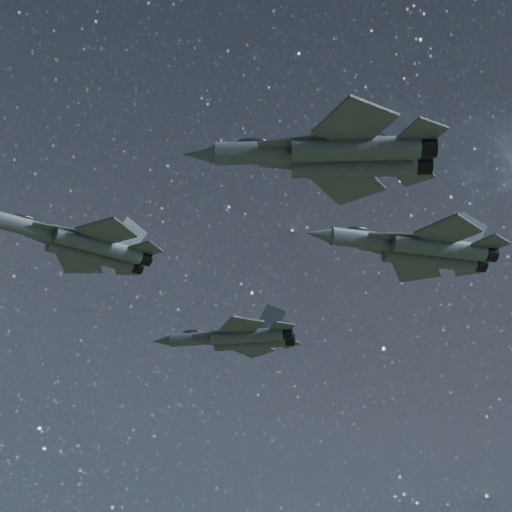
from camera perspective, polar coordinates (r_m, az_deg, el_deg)
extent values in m
cylinder|color=#394147|center=(75.95, -14.37, 1.69)|extent=(7.05, 3.86, 1.47)
ellipsoid|color=#1B2231|center=(76.06, -15.11, 2.37)|extent=(2.45, 1.73, 0.73)
cube|color=#394147|center=(77.15, -10.94, 0.74)|extent=(7.73, 4.08, 1.23)
cylinder|color=#394147|center=(76.27, -10.45, 0.69)|extent=(7.93, 4.20, 1.47)
cylinder|color=#394147|center=(77.85, -10.97, 0.11)|extent=(7.93, 4.20, 1.47)
cylinder|color=black|center=(77.64, -7.49, -0.11)|extent=(1.63, 1.71, 1.36)
cylinder|color=black|center=(79.18, -8.05, -0.67)|extent=(1.63, 1.71, 1.36)
cube|color=#394147|center=(75.22, -12.86, 1.71)|extent=(5.01, 1.87, 0.11)
cube|color=#394147|center=(77.36, -13.49, 0.89)|extent=(4.71, 3.47, 0.11)
cube|color=#394147|center=(74.44, -9.92, 1.58)|extent=(5.40, 5.31, 0.19)
cube|color=#394147|center=(79.79, -11.67, -0.41)|extent=(4.30, 4.67, 0.19)
cube|color=#394147|center=(76.60, -7.36, 0.45)|extent=(3.20, 3.17, 0.14)
cube|color=#394147|center=(80.16, -8.64, -0.83)|extent=(2.52, 2.67, 0.14)
cube|color=#394147|center=(77.78, -8.41, 1.41)|extent=(3.20, 1.06, 3.36)
cube|color=#394147|center=(79.70, -9.09, 0.69)|extent=(3.02, 1.55, 3.36)
cylinder|color=#394147|center=(102.39, -3.65, -5.50)|extent=(7.63, 4.04, 1.59)
cone|color=#394147|center=(103.56, -6.30, -5.65)|extent=(2.78, 2.17, 1.43)
ellipsoid|color=#1B2231|center=(102.96, -4.30, -5.15)|extent=(2.64, 1.83, 0.78)
cube|color=#394147|center=(101.36, -0.72, -5.34)|extent=(8.37, 4.26, 1.32)
cylinder|color=#394147|center=(100.19, -0.60, -5.34)|extent=(8.59, 4.39, 1.59)
cylinder|color=#394147|center=(102.04, -0.39, -5.79)|extent=(8.59, 4.39, 1.59)
cylinder|color=black|center=(99.54, 2.07, -5.16)|extent=(1.74, 1.83, 1.47)
cylinder|color=black|center=(101.40, 2.23, -5.61)|extent=(1.74, 1.83, 1.47)
cube|color=#394147|center=(100.73, -2.81, -5.20)|extent=(5.12, 3.67, 0.12)
cube|color=#394147|center=(103.20, -2.49, -5.79)|extent=(5.40, 1.91, 0.12)
cube|color=#394147|center=(98.10, -0.96, -4.69)|extent=(4.71, 5.10, 0.20)
cube|color=#394147|center=(104.38, -0.27, -6.20)|extent=(5.83, 5.75, 0.20)
cube|color=#394147|center=(98.46, 1.73, -4.77)|extent=(2.76, 2.92, 0.15)
cube|color=#394147|center=(102.73, 2.10, -5.80)|extent=(3.46, 3.43, 0.15)
cube|color=#394147|center=(100.30, 1.05, -4.16)|extent=(3.29, 1.61, 3.62)
cube|color=#394147|center=(102.60, 1.26, -4.73)|extent=(3.47, 1.08, 3.62)
cylinder|color=#394147|center=(64.76, 0.97, 6.90)|extent=(8.49, 3.45, 1.75)
cone|color=#394147|center=(65.03, -3.81, 6.80)|extent=(2.96, 2.10, 1.57)
ellipsoid|color=#1B2231|center=(65.27, -0.23, 7.48)|extent=(2.86, 1.71, 0.86)
cube|color=#394147|center=(64.93, 6.17, 6.92)|extent=(9.35, 3.57, 1.46)
cylinder|color=#394147|center=(63.76, 6.66, 7.14)|extent=(9.59, 3.68, 1.75)
cylinder|color=#394147|center=(65.60, 6.52, 6.00)|extent=(9.59, 3.68, 1.75)
cylinder|color=black|center=(64.43, 11.27, 7.14)|extent=(1.77, 1.89, 1.62)
cylinder|color=black|center=(66.24, 11.00, 6.01)|extent=(1.77, 1.89, 1.62)
cube|color=#394147|center=(63.46, 2.79, 7.62)|extent=(5.85, 3.42, 0.13)
cube|color=#394147|center=(65.93, 2.76, 6.07)|extent=(5.86, 1.34, 0.13)
cube|color=#394147|center=(61.71, 6.61, 8.76)|extent=(5.66, 5.99, 0.22)
cube|color=#394147|center=(67.93, 6.17, 4.87)|extent=(6.42, 6.44, 0.22)
cube|color=#394147|center=(63.32, 11.04, 8.07)|extent=(3.32, 3.46, 0.17)
cube|color=#394147|center=(67.49, 10.44, 5.47)|extent=(3.80, 3.81, 0.17)
cube|color=#394147|center=(65.16, 9.46, 8.81)|extent=(3.79, 1.30, 4.00)
cube|color=#394147|center=(67.40, 9.19, 7.37)|extent=(3.90, 0.71, 4.00)
cylinder|color=#394147|center=(83.59, 7.79, 1.02)|extent=(8.47, 2.20, 1.77)
cone|color=#394147|center=(81.97, 4.21, 1.45)|extent=(2.80, 1.73, 1.59)
ellipsoid|color=#1B2231|center=(83.58, 6.87, 1.64)|extent=(2.76, 1.33, 0.87)
cube|color=#394147|center=(85.68, 11.49, 0.54)|extent=(9.37, 2.18, 1.47)
cylinder|color=#394147|center=(84.73, 12.10, 0.56)|extent=(9.60, 2.26, 1.77)
cylinder|color=#394147|center=(86.52, 11.50, -0.15)|extent=(9.60, 2.26, 1.77)
cylinder|color=black|center=(86.94, 15.23, 0.17)|extent=(1.56, 1.71, 1.63)
cylinder|color=black|center=(88.69, 14.58, -0.51)|extent=(1.56, 1.71, 1.63)
cube|color=#394147|center=(83.00, 9.47, 1.28)|extent=(6.01, 2.06, 0.14)
cube|color=#394147|center=(85.46, 8.72, 0.29)|extent=(6.02, 2.63, 0.14)
cube|color=#394147|center=(82.63, 12.70, 1.61)|extent=(6.33, 6.47, 0.23)
cube|color=#394147|center=(88.72, 10.66, -0.81)|extent=(6.13, 6.35, 0.23)
cube|color=#394147|center=(85.72, 15.38, 0.80)|extent=(3.73, 3.80, 0.17)
cube|color=#394147|center=(89.74, 13.90, -0.78)|extent=(3.61, 3.71, 0.17)
cube|color=#394147|center=(86.90, 14.01, 1.65)|extent=(3.94, 0.56, 4.04)
cube|color=#394147|center=(89.08, 13.23, 0.76)|extent=(3.93, 0.70, 4.04)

